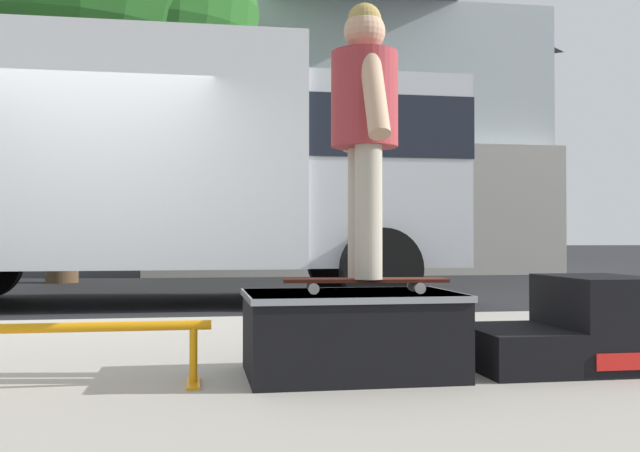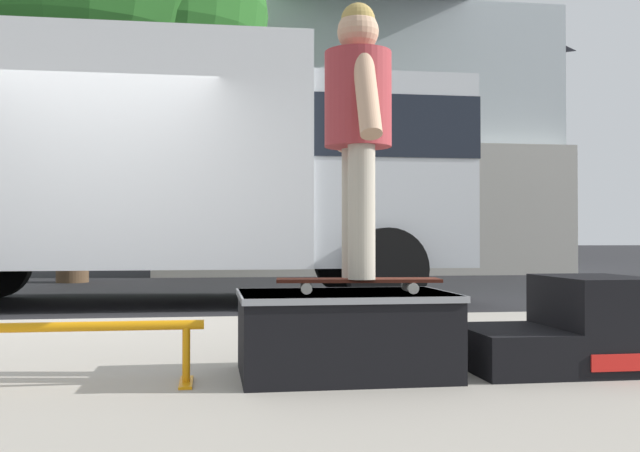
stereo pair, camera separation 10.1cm
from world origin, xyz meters
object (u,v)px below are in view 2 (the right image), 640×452
at_px(skateboard, 358,281).
at_px(box_truck, 175,162).
at_px(kicker_ramp, 569,331).
at_px(skater_kid, 358,116).
at_px(skate_box, 344,331).
at_px(grind_rail, 10,338).

height_order(skateboard, box_truck, box_truck).
bearing_deg(kicker_ramp, skater_kid, -177.51).
distance_m(skate_box, skateboard, 0.26).
distance_m(kicker_ramp, skater_kid, 1.53).
distance_m(skate_box, grind_rail, 1.52).
relative_size(kicker_ramp, skater_kid, 0.68).
height_order(skater_kid, box_truck, box_truck).
xyz_separation_m(skate_box, skater_kid, (0.06, -0.05, 1.04)).
height_order(skate_box, skater_kid, skater_kid).
relative_size(kicker_ramp, skateboard, 1.13).
height_order(skate_box, kicker_ramp, kicker_ramp).
distance_m(skater_kid, box_truck, 5.67).
relative_size(skate_box, box_truck, 0.15).
bearing_deg(skater_kid, skate_box, 140.24).
bearing_deg(kicker_ramp, skate_box, 179.98).
relative_size(grind_rail, skateboard, 2.12).
relative_size(skateboard, box_truck, 0.12).
xyz_separation_m(kicker_ramp, box_truck, (-2.22, 5.50, 1.39)).
bearing_deg(skater_kid, grind_rail, -178.41).
bearing_deg(grind_rail, kicker_ramp, 1.96).
height_order(skateboard, skater_kid, skater_kid).
height_order(kicker_ramp, skater_kid, skater_kid).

